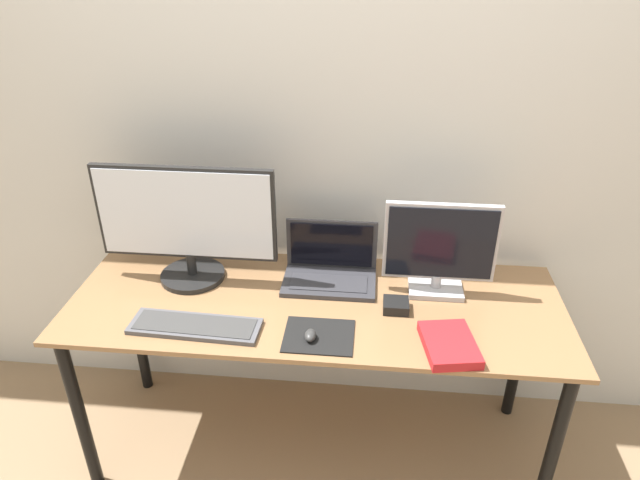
# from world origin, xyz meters

# --- Properties ---
(wall_back) EXTENTS (7.00, 0.05, 2.50)m
(wall_back) POSITION_xyz_m (0.00, 0.71, 1.25)
(wall_back) COLOR silver
(wall_back) RESTS_ON ground_plane
(desk) EXTENTS (1.76, 0.64, 0.73)m
(desk) POSITION_xyz_m (0.00, 0.32, 0.64)
(desk) COLOR olive
(desk) RESTS_ON ground_plane
(monitor_left) EXTENTS (0.66, 0.24, 0.45)m
(monitor_left) POSITION_xyz_m (-0.48, 0.43, 0.96)
(monitor_left) COLOR black
(monitor_left) RESTS_ON desk
(monitor_right) EXTENTS (0.40, 0.14, 0.35)m
(monitor_right) POSITION_xyz_m (0.43, 0.43, 0.90)
(monitor_right) COLOR #B2B2B7
(monitor_right) RESTS_ON desk
(laptop) EXTENTS (0.35, 0.21, 0.22)m
(laptop) POSITION_xyz_m (0.04, 0.47, 0.78)
(laptop) COLOR #333338
(laptop) RESTS_ON desk
(keyboard) EXTENTS (0.44, 0.15, 0.02)m
(keyboard) POSITION_xyz_m (-0.38, 0.13, 0.74)
(keyboard) COLOR #4C4C51
(keyboard) RESTS_ON desk
(mousepad) EXTENTS (0.23, 0.19, 0.00)m
(mousepad) POSITION_xyz_m (0.03, 0.12, 0.73)
(mousepad) COLOR black
(mousepad) RESTS_ON desk
(mouse) EXTENTS (0.04, 0.06, 0.03)m
(mouse) POSITION_xyz_m (0.01, 0.10, 0.75)
(mouse) COLOR #333333
(mouse) RESTS_ON mousepad
(book) EXTENTS (0.19, 0.24, 0.03)m
(book) POSITION_xyz_m (0.45, 0.10, 0.74)
(book) COLOR red
(book) RESTS_ON desk
(power_brick) EXTENTS (0.09, 0.08, 0.04)m
(power_brick) POSITION_xyz_m (0.29, 0.30, 0.74)
(power_brick) COLOR black
(power_brick) RESTS_ON desk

